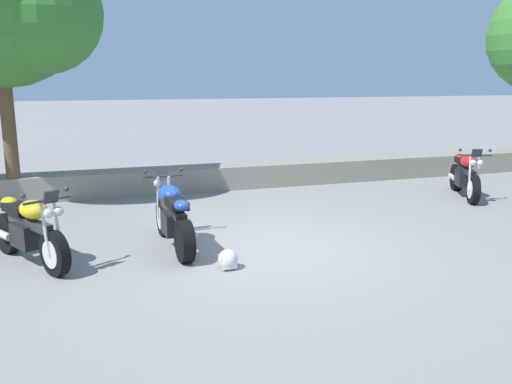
{
  "coord_description": "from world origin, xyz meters",
  "views": [
    {
      "loc": [
        -2.66,
        -7.49,
        2.61
      ],
      "look_at": [
        0.19,
        1.2,
        0.65
      ],
      "focal_mm": 37.39,
      "sensor_mm": 36.0,
      "label": 1
    }
  ],
  "objects": [
    {
      "name": "motorcycle_red_far_right",
      "position": [
        5.4,
        2.14,
        0.49
      ],
      "size": [
        1.1,
        1.93,
        1.18
      ],
      "color": "black",
      "rests_on": "ground"
    },
    {
      "name": "motorcycle_blue_centre",
      "position": [
        -1.39,
        0.55,
        0.49
      ],
      "size": [
        0.67,
        2.07,
        1.18
      ],
      "color": "black",
      "rests_on": "ground"
    },
    {
      "name": "ground_plane",
      "position": [
        0.0,
        0.0,
        0.0
      ],
      "size": [
        120.0,
        120.0,
        0.0
      ],
      "primitive_type": "plane",
      "color": "gray"
    },
    {
      "name": "motorcycle_yellow_near_left",
      "position": [
        -3.45,
        0.41,
        0.49
      ],
      "size": [
        1.2,
        1.87,
        1.18
      ],
      "color": "black",
      "rests_on": "ground"
    },
    {
      "name": "rider_helmet",
      "position": [
        -0.84,
        -0.67,
        0.14
      ],
      "size": [
        0.28,
        0.28,
        0.28
      ],
      "color": "silver",
      "rests_on": "ground"
    },
    {
      "name": "stone_wall",
      "position": [
        0.0,
        4.8,
        0.28
      ],
      "size": [
        36.0,
        0.8,
        0.55
      ],
      "primitive_type": "cube",
      "color": "gray",
      "rests_on": "ground"
    }
  ]
}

